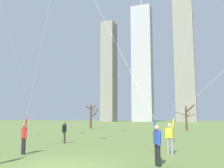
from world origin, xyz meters
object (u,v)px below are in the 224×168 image
Objects in this scene: kite_flyer_midfield_right_red at (216,89)px; kite_flyer_midfield_center_yellow at (41,52)px; bare_tree_far_right_edge at (187,117)px; bare_tree_left_of_center at (91,115)px; bystander_strolling_midfield at (64,131)px; kite_flyer_foreground_left_teal at (117,55)px.

kite_flyer_midfield_center_yellow reaches higher than kite_flyer_midfield_right_red.
bare_tree_left_of_center is at bearing 173.68° from bare_tree_far_right_edge.
bare_tree_far_right_edge is (4.66, 30.87, -2.90)m from kite_flyer_midfield_center_yellow.
bare_tree_left_of_center is (-20.22, 29.35, -0.88)m from kite_flyer_midfield_right_red.
kite_flyer_midfield_center_yellow is 8.84m from bystander_strolling_midfield.
bystander_strolling_midfield is (-5.69, 4.08, -4.51)m from kite_flyer_foreground_left_teal.
bare_tree_far_right_edge is (-3.13, 27.45, -1.14)m from kite_flyer_midfield_right_red.
bare_tree_far_right_edge is at bearing -6.32° from bare_tree_left_of_center.
bare_tree_far_right_edge is at bearing 96.51° from kite_flyer_midfield_right_red.
kite_flyer_midfield_right_red is 0.63× the size of kite_flyer_midfield_center_yellow.
kite_flyer_midfield_right_red is 27.65m from bare_tree_far_right_edge.
kite_flyer_foreground_left_teal reaches higher than kite_flyer_midfield_right_red.
kite_flyer_foreground_left_teal is 4.23m from kite_flyer_midfield_center_yellow.
kite_flyer_foreground_left_teal reaches higher than bare_tree_left_of_center.
bystander_strolling_midfield is 0.37× the size of bare_tree_left_of_center.
kite_flyer_midfield_right_red reaches higher than bare_tree_left_of_center.
kite_flyer_midfield_right_red reaches higher than bystander_strolling_midfield.
kite_flyer_midfield_center_yellow is at bearing -69.24° from bare_tree_left_of_center.
bare_tree_far_right_edge is at bearing 81.41° from kite_flyer_midfield_center_yellow.
kite_flyer_midfield_center_yellow is at bearing -156.33° from kite_flyer_midfield_right_red.
kite_flyer_midfield_right_red is at bearing -55.43° from bare_tree_left_of_center.
kite_flyer_midfield_right_red is 6.58× the size of bystander_strolling_midfield.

